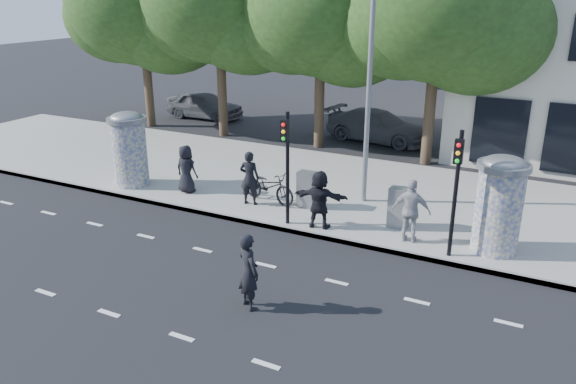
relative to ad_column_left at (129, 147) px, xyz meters
The scene contains 23 objects.
ground 8.63m from the ad_column_left, 32.01° to the right, with size 120.00×120.00×0.00m, color black.
sidewalk 7.94m from the ad_column_left, 22.62° to the left, with size 40.00×8.00×0.15m, color gray.
curb 7.41m from the ad_column_left, ahead, with size 40.00×0.10×0.16m, color slate.
lane_dash_near 9.95m from the ad_column_left, 42.94° to the right, with size 32.00×0.12×0.01m, color silver.
lane_dash_far 7.99m from the ad_column_left, 23.29° to the right, with size 32.00×0.12×0.01m, color silver.
ad_column_left is the anchor object (origin of this frame).
ad_column_right 12.40m from the ad_column_left, ahead, with size 1.36×1.36×2.65m.
traffic_pole_near 6.67m from the ad_column_left, ahead, with size 0.22×0.31×3.40m.
traffic_pole_far 11.44m from the ad_column_left, ahead, with size 0.22×0.31×3.40m.
street_lamp 8.90m from the ad_column_left, 14.94° to the left, with size 0.25×0.93×8.00m.
tree_far_left 10.92m from the ad_column_left, 125.94° to the left, with size 7.20×7.20×9.26m.
tree_near_left 10.07m from the ad_column_left, 65.71° to the left, with size 6.80×6.80×8.97m.
tree_center 12.62m from the ad_column_left, 41.88° to the left, with size 7.00×7.00×9.30m.
ped_a 2.33m from the ad_column_left, ahead, with size 0.81×0.53×1.66m, color black.
ped_b 4.80m from the ad_column_left, ahead, with size 0.65×0.43×1.78m, color black.
ped_e 10.23m from the ad_column_left, ahead, with size 1.06×0.61×1.82m, color #A3A3A6.
ped_f 7.60m from the ad_column_left, ahead, with size 1.62×0.58×1.75m, color black.
man_road 9.35m from the ad_column_left, 32.70° to the right, with size 0.66×0.43×1.80m, color black.
bicycle 5.34m from the ad_column_left, ahead, with size 2.07×0.72×1.09m, color black.
cabinet_left 6.64m from the ad_column_left, ahead, with size 0.56×0.41×1.18m, color slate.
cabinet_right 9.69m from the ad_column_left, ahead, with size 0.58×0.42×1.22m, color slate.
car_left 11.67m from the ad_column_left, 111.95° to the left, with size 4.34×1.74×1.48m, color #4C4D53.
car_right 11.91m from the ad_column_left, 60.96° to the left, with size 5.00×2.03×1.45m, color #4B4C51.
Camera 1 is at (6.44, -10.05, 6.83)m, focal length 35.00 mm.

